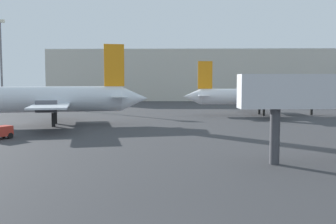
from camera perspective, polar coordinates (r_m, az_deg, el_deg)
name	(u,v)px	position (r m, az deg, el deg)	size (l,w,h in m)	color
airplane_distant	(48,99)	(53.42, -17.20, 1.79)	(26.99, 22.09, 10.79)	silver
airplane_far_left	(267,97)	(68.19, 14.31, 2.21)	(29.12, 21.67, 9.15)	white
light_mast_left	(1,57)	(108.55, -23.31, 7.46)	(2.40, 0.50, 21.25)	slate
terminal_building	(204,76)	(122.21, 5.27, 5.35)	(91.65, 23.80, 14.78)	beige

